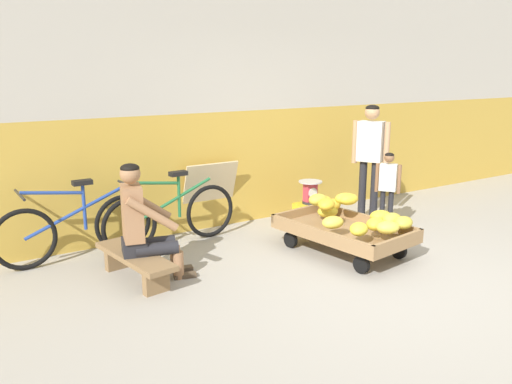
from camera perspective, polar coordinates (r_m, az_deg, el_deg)
name	(u,v)px	position (r m, az deg, el deg)	size (l,w,h in m)	color
ground_plane	(409,288)	(5.11, 16.40, -10.08)	(80.00, 80.00, 0.00)	#A39E93
back_wall	(250,93)	(6.87, -0.65, 10.77)	(16.00, 0.30, 3.34)	gold
banana_cart	(344,232)	(5.80, 9.55, -4.33)	(1.04, 1.55, 0.36)	#99754C
banana_pile	(353,212)	(5.75, 10.55, -2.20)	(0.89, 1.42, 0.27)	gold
low_bench	(135,260)	(5.15, -13.09, -7.30)	(0.46, 1.13, 0.27)	olive
vendor_seated	(142,223)	(5.04, -12.32, -3.30)	(0.73, 0.57, 1.14)	#9E704C
plastic_crate	(310,215)	(6.74, 5.89, -2.48)	(0.36, 0.28, 0.30)	gold
weighing_scale	(310,192)	(6.66, 5.96, 0.02)	(0.30, 0.30, 0.29)	#28282D
bicycle_near_left	(76,228)	(5.80, -19.12, -3.74)	(1.66, 0.48, 0.86)	black
bicycle_far_left	(172,216)	(6.01, -9.23, -2.57)	(1.66, 0.48, 0.86)	black
sign_board	(209,195)	(6.57, -5.21, -0.38)	(0.70, 0.31, 0.86)	#C6B289
customer_adult	(370,150)	(6.96, 12.40, 4.55)	(0.33, 0.44, 1.53)	#232328
customer_child	(388,183)	(6.63, 14.22, 0.99)	(0.22, 0.26, 0.98)	#232328
shopping_bag	(325,225)	(6.41, 7.52, -3.65)	(0.18, 0.12, 0.24)	#D13D4C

